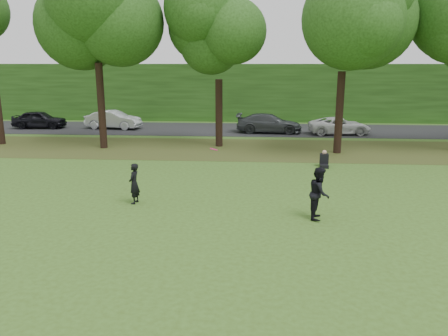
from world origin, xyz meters
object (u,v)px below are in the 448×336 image
Objects in this scene: player_left at (134,184)px; frisbee at (214,149)px; seated_person at (324,161)px; player_right at (319,193)px.

frisbee reaches higher than player_left.
player_right is at bearing -96.03° from seated_person.
seated_person is at bearing 55.46° from frisbee.
player_right is 2.11× the size of seated_person.
player_right is at bearing -8.81° from frisbee.
player_left reaches higher than seated_person.
player_left is at bearing 169.15° from frisbee.
player_left is 1.82× the size of seated_person.
seated_person is (1.30, 7.62, -0.57)m from player_right.
player_left is 10.22m from seated_person.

